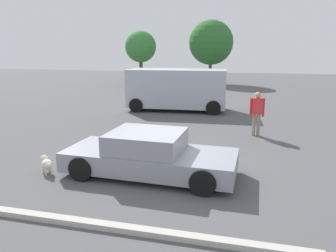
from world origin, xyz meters
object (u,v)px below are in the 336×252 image
object	(u,v)px
sedan_foreground	(149,155)
van_white	(177,88)
pedestrian	(257,110)
dog	(46,163)

from	to	relation	value
sedan_foreground	van_white	distance (m)	9.56
sedan_foreground	pedestrian	world-z (taller)	pedestrian
van_white	dog	bearing A→B (deg)	-101.96
pedestrian	dog	bearing A→B (deg)	-54.93
sedan_foreground	van_white	xyz separation A→B (m)	(-1.30, 9.44, 0.67)
sedan_foreground	van_white	size ratio (longest dim) A/B	0.85
sedan_foreground	dog	distance (m)	2.87
dog	sedan_foreground	bearing A→B (deg)	-126.34
van_white	pedestrian	distance (m)	6.19
dog	pedestrian	size ratio (longest dim) A/B	0.31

